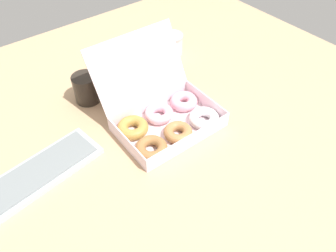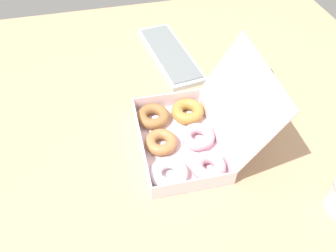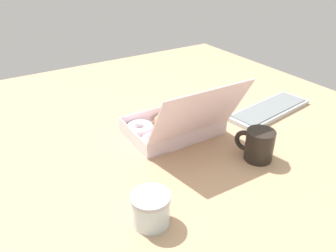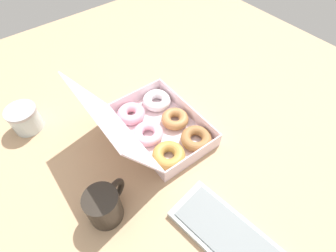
{
  "view_description": "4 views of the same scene",
  "coord_description": "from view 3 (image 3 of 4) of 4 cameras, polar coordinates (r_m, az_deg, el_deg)",
  "views": [
    {
      "loc": [
        -50.41,
        -57.8,
        79.07
      ],
      "look_at": [
        -4.25,
        0.63,
        4.34
      ],
      "focal_mm": 35.0,
      "sensor_mm": 36.0,
      "label": 1
    },
    {
      "loc": [
        57.68,
        -14.24,
        75.37
      ],
      "look_at": [
        -4.53,
        0.64,
        5.84
      ],
      "focal_mm": 35.0,
      "sensor_mm": 36.0,
      "label": 2
    },
    {
      "loc": [
        56.88,
        92.98,
        62.26
      ],
      "look_at": [
        -0.18,
        2.76,
        2.77
      ],
      "focal_mm": 35.0,
      "sensor_mm": 36.0,
      "label": 3
    },
    {
      "loc": [
        -47.19,
        36.49,
        71.01
      ],
      "look_at": [
        -3.88,
        2.44,
        3.3
      ],
      "focal_mm": 28.0,
      "sensor_mm": 36.0,
      "label": 4
    }
  ],
  "objects": [
    {
      "name": "donut_box",
      "position": [
        1.21,
        1.3,
        -0.0
      ],
      "size": [
        35.6,
        35.3,
        25.5
      ],
      "color": "white",
      "rests_on": "ground_plane"
    },
    {
      "name": "keyboard",
      "position": [
        1.45,
        17.25,
        2.73
      ],
      "size": [
        41.76,
        18.68,
        2.2
      ],
      "color": "#B5C0C3",
      "rests_on": "ground_plane"
    },
    {
      "name": "coffee_mug",
      "position": [
        1.1,
        15.43,
        -3.13
      ],
      "size": [
        9.18,
        12.9,
        10.47
      ],
      "color": "black",
      "rests_on": "ground_plane"
    },
    {
      "name": "ground_plane",
      "position": [
        1.26,
        -0.74,
        -1.0
      ],
      "size": [
        180.0,
        180.0,
        2.0
      ],
      "primitive_type": "cube",
      "color": "tan"
    },
    {
      "name": "glass_jar",
      "position": [
        0.84,
        -3.01,
        -14.2
      ],
      "size": [
        10.09,
        10.09,
        8.65
      ],
      "color": "silver",
      "rests_on": "ground_plane"
    }
  ]
}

